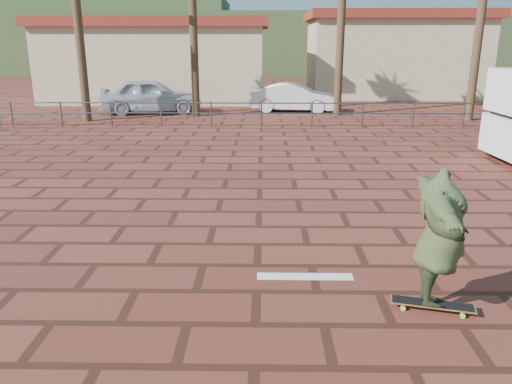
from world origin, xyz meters
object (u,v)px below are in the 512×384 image
longboard (432,304)px  car_silver (151,96)px  skateboarder (440,238)px  car_white (294,98)px

longboard → car_silver: (-7.51, 18.12, 0.72)m
skateboarder → longboard: bearing=7.8°
longboard → car_silver: car_silver is taller
skateboarder → car_white: 18.64m
skateboarder → car_silver: skateboarder is taller
car_silver → car_white: size_ratio=1.14×
car_silver → car_white: 6.85m
car_silver → car_white: bearing=-94.8°
skateboarder → car_white: skateboarder is taller
longboard → car_white: bearing=106.1°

